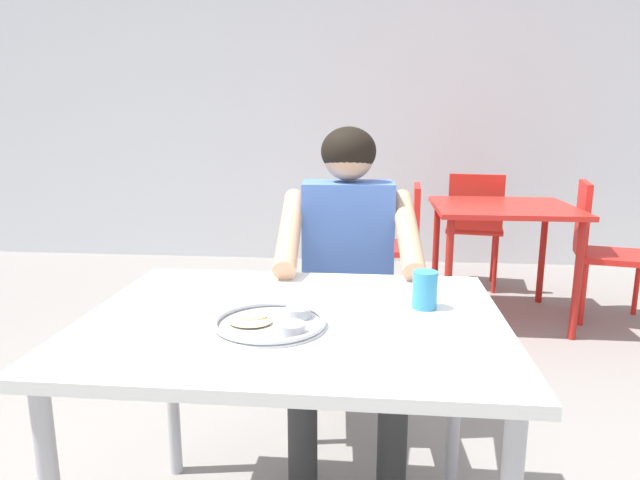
# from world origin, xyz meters

# --- Properties ---
(back_wall) EXTENTS (12.00, 0.12, 3.40)m
(back_wall) POSITION_xyz_m (0.00, 3.64, 1.70)
(back_wall) COLOR silver
(back_wall) RESTS_ON ground
(table_foreground) EXTENTS (1.09, 0.84, 0.74)m
(table_foreground) POSITION_xyz_m (-0.07, 0.06, 0.66)
(table_foreground) COLOR white
(table_foreground) RESTS_ON ground
(thali_tray) EXTENTS (0.28, 0.28, 0.03)m
(thali_tray) POSITION_xyz_m (-0.11, -0.02, 0.75)
(thali_tray) COLOR #B7BABF
(thali_tray) RESTS_ON table_foreground
(drinking_cup) EXTENTS (0.07, 0.07, 0.10)m
(drinking_cup) POSITION_xyz_m (0.28, 0.16, 0.79)
(drinking_cup) COLOR #338CBF
(drinking_cup) RESTS_ON table_foreground
(chair_foreground) EXTENTS (0.44, 0.45, 0.89)m
(chair_foreground) POSITION_xyz_m (0.04, 0.91, 0.51)
(chair_foreground) COLOR silver
(chair_foreground) RESTS_ON ground
(diner_foreground) EXTENTS (0.51, 0.57, 1.22)m
(diner_foreground) POSITION_xyz_m (0.05, 0.68, 0.73)
(diner_foreground) COLOR #333333
(diner_foreground) RESTS_ON ground
(table_background_red) EXTENTS (0.84, 0.79, 0.73)m
(table_background_red) POSITION_xyz_m (0.94, 2.18, 0.64)
(table_background_red) COLOR red
(table_background_red) RESTS_ON ground
(chair_red_left) EXTENTS (0.42, 0.42, 0.84)m
(chair_red_left) POSITION_xyz_m (0.31, 2.22, 0.49)
(chair_red_left) COLOR red
(chair_red_left) RESTS_ON ground
(chair_red_right) EXTENTS (0.51, 0.48, 0.87)m
(chair_red_right) POSITION_xyz_m (1.55, 2.21, 0.49)
(chair_red_right) COLOR red
(chair_red_right) RESTS_ON ground
(chair_red_far) EXTENTS (0.46, 0.45, 0.87)m
(chair_red_far) POSITION_xyz_m (0.88, 2.80, 0.51)
(chair_red_far) COLOR red
(chair_red_far) RESTS_ON ground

